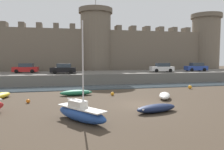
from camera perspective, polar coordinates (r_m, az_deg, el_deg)
ground_plane at (r=20.47m, az=8.09°, el=-7.79°), size 160.00×160.00×0.00m
water_channel at (r=32.29m, az=0.16°, el=-3.11°), size 80.00×4.50×0.10m
quay_road at (r=39.26m, az=-2.21°, el=-0.53°), size 66.42×10.00×1.76m
castle at (r=48.21m, az=-4.25°, el=7.12°), size 61.69×7.27×17.89m
rowboat_foreground_centre at (r=23.95m, az=13.58°, el=-5.23°), size 2.45×3.31×0.65m
sailboat_near_channel_left at (r=15.31m, az=-8.13°, el=-9.74°), size 3.64×4.50×6.81m
rowboat_foreground_left at (r=25.61m, az=-9.32°, el=-4.55°), size 3.80×1.46×0.64m
rowboat_foreground_right at (r=18.00m, az=11.52°, el=-8.45°), size 3.84×2.09×0.65m
mooring_buoy_near_channel at (r=32.41m, az=19.70°, el=-2.98°), size 0.52×0.52×0.52m
mooring_buoy_mid_mud at (r=25.23m, az=0.10°, el=-4.92°), size 0.42×0.42×0.42m
mooring_buoy_off_centre at (r=22.60m, az=-21.07°, el=-6.38°), size 0.39×0.39×0.39m
car_quay_west at (r=40.33m, az=12.93°, el=1.86°), size 4.22×2.11×1.62m
car_quay_centre_west at (r=36.50m, az=-12.59°, el=1.59°), size 4.22×2.11×1.62m
car_quay_centre_east at (r=40.20m, az=-21.61°, el=1.65°), size 4.22×2.11×1.62m
car_quay_east at (r=44.90m, az=21.11°, el=1.93°), size 4.22×2.11×1.62m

